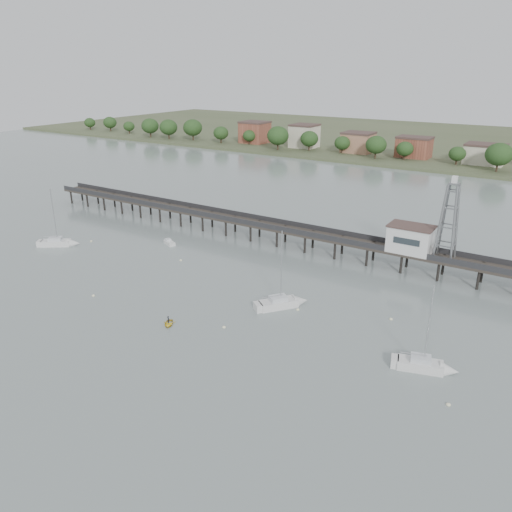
{
  "coord_description": "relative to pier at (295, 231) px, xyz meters",
  "views": [
    {
      "loc": [
        48.97,
        -31.99,
        37.62
      ],
      "look_at": [
        1.4,
        42.0,
        4.0
      ],
      "focal_mm": 35.0,
      "sensor_mm": 36.0,
      "label": 1
    }
  ],
  "objects": [
    {
      "name": "ground_plane",
      "position": [
        0.0,
        -60.0,
        -3.79
      ],
      "size": [
        500.0,
        500.0,
        0.0
      ],
      "primitive_type": "plane",
      "color": "gray",
      "rests_on": "ground"
    },
    {
      "name": "lattice_tower",
      "position": [
        31.5,
        0.0,
        7.31
      ],
      "size": [
        3.2,
        3.2,
        15.5
      ],
      "color": "slate",
      "rests_on": "ground"
    },
    {
      "name": "white_tender",
      "position": [
        -24.59,
        -13.64,
        -3.39
      ],
      "size": [
        3.68,
        2.69,
        1.32
      ],
      "rotation": [
        0.0,
        0.0,
        -0.42
      ],
      "color": "silver",
      "rests_on": "ground"
    },
    {
      "name": "sailboat_d",
      "position": [
        37.9,
        -32.57,
        -3.15
      ],
      "size": [
        8.1,
        4.35,
        12.9
      ],
      "rotation": [
        0.0,
        0.0,
        0.28
      ],
      "color": "silver",
      "rests_on": "ground"
    },
    {
      "name": "pier",
      "position": [
        0.0,
        0.0,
        0.0
      ],
      "size": [
        150.0,
        5.0,
        5.5
      ],
      "color": "#2D2823",
      "rests_on": "ground"
    },
    {
      "name": "sailboat_c",
      "position": [
        12.66,
        -26.25,
        -3.16
      ],
      "size": [
        7.18,
        8.31,
        14.1
      ],
      "rotation": [
        0.0,
        0.0,
        0.92
      ],
      "color": "silver",
      "rests_on": "ground"
    },
    {
      "name": "dinghy_occupant",
      "position": [
        0.5,
        -41.7,
        -3.79
      ],
      "size": [
        0.86,
        1.32,
        0.3
      ],
      "primitive_type": "imported",
      "rotation": [
        0.0,
        0.0,
        2.78
      ],
      "color": "black",
      "rests_on": "ground"
    },
    {
      "name": "sailboat_a",
      "position": [
        -44.21,
        -27.14,
        -3.16
      ],
      "size": [
        8.17,
        6.89,
        13.77
      ],
      "rotation": [
        0.0,
        0.0,
        0.63
      ],
      "color": "silver",
      "rests_on": "ground"
    },
    {
      "name": "far_shore",
      "position": [
        0.36,
        179.58,
        -2.85
      ],
      "size": [
        500.0,
        170.0,
        10.4
      ],
      "color": "#475133",
      "rests_on": "ground"
    },
    {
      "name": "mooring_buoys",
      "position": [
        2.8,
        -29.55,
        -3.71
      ],
      "size": [
        83.34,
        21.79,
        0.39
      ],
      "color": "#F4F1BE",
      "rests_on": "ground"
    },
    {
      "name": "yellow_dinghy",
      "position": [
        0.5,
        -41.7,
        -3.79
      ],
      "size": [
        1.91,
        1.46,
        2.66
      ],
      "primitive_type": "imported",
      "rotation": [
        0.0,
        0.0,
        0.55
      ],
      "color": "gold",
      "rests_on": "ground"
    },
    {
      "name": "pier_building",
      "position": [
        25.0,
        0.0,
        2.87
      ],
      "size": [
        8.4,
        5.4,
        5.3
      ],
      "color": "silver",
      "rests_on": "ground"
    }
  ]
}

